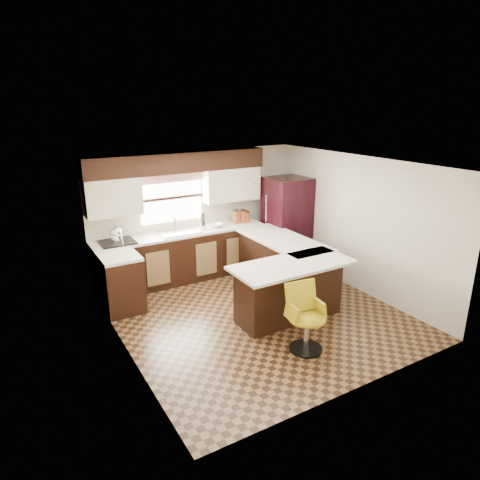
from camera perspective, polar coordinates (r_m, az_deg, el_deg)
floor at (r=7.01m, az=2.16°, el=-9.78°), size 4.40×4.40×0.00m
ceiling at (r=6.26m, az=2.42°, el=10.05°), size 4.40×4.40×0.00m
wall_back at (r=8.39m, az=-5.85°, el=3.67°), size 4.40×0.00×4.40m
wall_front at (r=4.96m, az=16.23°, el=-7.36°), size 4.40×0.00×4.40m
wall_left at (r=5.74m, az=-15.69°, el=-3.77°), size 0.00×4.40×4.40m
wall_right at (r=7.82m, az=15.36°, el=2.05°), size 0.00×4.40×4.40m
base_cab_back at (r=8.18m, az=-7.66°, el=-2.28°), size 3.30×0.60×0.90m
base_cab_left at (r=7.22m, az=-15.55°, el=-5.65°), size 0.60×0.70×0.90m
counter_back at (r=8.03m, az=-7.80°, el=0.88°), size 3.30×0.60×0.04m
counter_left at (r=7.04m, az=-15.87°, el=-2.13°), size 0.60×0.70×0.04m
soffit at (r=7.89m, az=-8.22°, el=10.21°), size 3.40×0.35×0.36m
upper_cab_left at (r=7.60m, az=-16.61°, el=5.53°), size 0.94×0.35×0.64m
upper_cab_right at (r=8.43m, az=-1.23°, el=7.44°), size 1.14×0.35×0.64m
window_pane at (r=8.11m, az=-9.09°, el=5.57°), size 1.20×0.02×0.90m
valance at (r=8.00m, az=-9.12°, el=8.25°), size 1.30×0.06×0.18m
sink at (r=7.98m, az=-8.09°, el=1.05°), size 0.75×0.45×0.03m
dishwasher at (r=8.36m, az=-0.57°, el=-1.81°), size 0.58×0.03×0.78m
cooktop at (r=7.65m, az=-16.05°, el=-0.28°), size 0.58×0.50×0.02m
peninsula_long at (r=7.75m, az=5.34°, el=-3.36°), size 0.60×1.95×0.90m
peninsula_return at (r=6.74m, az=6.53°, el=-6.78°), size 1.65×0.60×0.90m
counter_pen_long at (r=7.62m, az=5.75°, el=0.02°), size 0.84×1.95×0.04m
counter_pen_return at (r=6.48m, az=7.01°, el=-3.31°), size 1.89×0.84×0.04m
refrigerator at (r=8.73m, az=6.23°, el=2.30°), size 0.79×0.76×1.84m
bar_chair at (r=5.92m, az=8.96°, el=-10.38°), size 0.56×0.56×0.94m
kettle at (r=7.60m, az=-16.19°, el=0.83°), size 0.21×0.21×0.28m
percolator at (r=8.16m, az=-5.01°, el=2.42°), size 0.14×0.14×0.28m
mixing_bowl at (r=8.30m, az=-3.26°, el=1.98°), size 0.33×0.33×0.06m
canister_large at (r=8.51m, az=-0.56°, el=3.05°), size 0.12×0.12×0.25m
canister_med at (r=8.59m, az=0.44°, el=3.14°), size 0.14×0.14×0.23m
canister_small at (r=8.64m, az=0.87°, el=3.07°), size 0.14×0.14×0.19m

